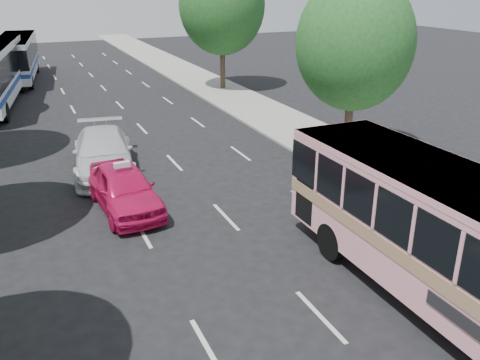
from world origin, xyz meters
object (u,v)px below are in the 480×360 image
pink_bus (455,233)px  tour_coach_rear (17,55)px  white_pickup (103,153)px  pink_taxi (124,188)px

pink_bus → tour_coach_rear: (-8.43, 36.56, -0.07)m
pink_bus → white_pickup: bearing=114.3°
white_pickup → tour_coach_rear: 23.66m
white_pickup → pink_taxi: bearing=-82.1°
pink_taxi → tour_coach_rear: (-2.50, 27.59, 1.24)m
pink_bus → pink_taxi: pink_bus is taller
pink_bus → pink_taxi: 10.83m
pink_bus → white_pickup: 14.40m
pink_taxi → white_pickup: size_ratio=0.80×
pink_bus → white_pickup: pink_bus is taller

